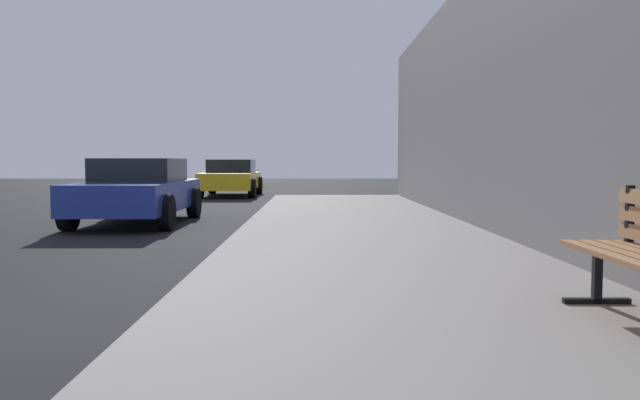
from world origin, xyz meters
TOP-DOWN VIEW (x-y plane):
  - sidewalk at (4.00, 0.00)m, footprint 4.00×32.00m
  - car_blue at (-0.25, 8.51)m, footprint 1.93×4.01m
  - car_yellow at (0.31, 18.16)m, footprint 1.94×4.09m
  - car_black at (-0.50, 25.69)m, footprint 2.06×4.00m

SIDE VIEW (x-z plane):
  - sidewalk at x=4.00m, z-range 0.00..0.15m
  - car_blue at x=-0.25m, z-range 0.01..1.28m
  - car_yellow at x=0.31m, z-range 0.01..1.28m
  - car_black at x=-0.50m, z-range 0.01..1.28m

